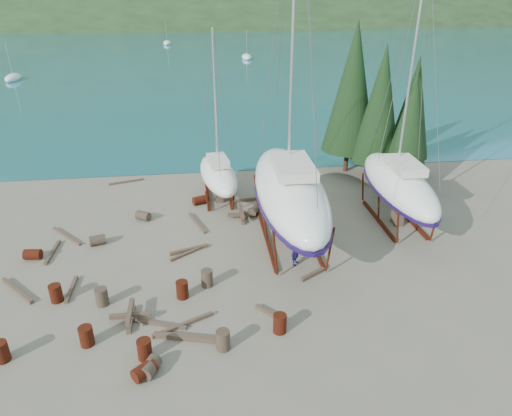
{
  "coord_description": "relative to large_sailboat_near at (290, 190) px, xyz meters",
  "views": [
    {
      "loc": [
        -0.51,
        -19.49,
        13.34
      ],
      "look_at": [
        2.31,
        3.0,
        2.42
      ],
      "focal_mm": 32.0,
      "sensor_mm": 36.0,
      "label": 1
    }
  ],
  "objects": [
    {
      "name": "ground",
      "position": [
        -4.28,
        -3.48,
        -3.16
      ],
      "size": [
        600.0,
        600.0,
        0.0
      ],
      "primitive_type": "plane",
      "color": "#696453",
      "rests_on": "ground"
    },
    {
      "name": "drum_16",
      "position": [
        -9.75,
        -4.94,
        -2.72
      ],
      "size": [
        0.58,
        0.58,
        0.88
      ],
      "primitive_type": "cylinder",
      "color": "#2D2823",
      "rests_on": "ground"
    },
    {
      "name": "timber_14",
      "position": [
        -14.07,
        -3.42,
        -3.07
      ],
      "size": [
        2.16,
        2.29,
        0.18
      ],
      "primitive_type": "cube",
      "rotation": [
        0.0,
        0.0,
        0.75
      ],
      "color": "brown",
      "rests_on": "ground"
    },
    {
      "name": "timber_0",
      "position": [
        -10.6,
        10.16,
        -3.09
      ],
      "size": [
        2.54,
        0.88,
        0.14
      ],
      "primitive_type": "cube",
      "rotation": [
        0.0,
        0.0,
        1.86
      ],
      "color": "brown",
      "rests_on": "ground"
    },
    {
      "name": "timber_15",
      "position": [
        -13.02,
        1.93,
        -3.09
      ],
      "size": [
        2.14,
        2.39,
        0.15
      ],
      "primitive_type": "cube",
      "rotation": [
        0.0,
        0.0,
        0.73
      ],
      "color": "brown",
      "rests_on": "ground"
    },
    {
      "name": "far_house_right",
      "position": [
        25.72,
        186.52,
        -0.24
      ],
      "size": [
        6.6,
        5.6,
        5.6
      ],
      "color": "beige",
      "rests_on": "ground"
    },
    {
      "name": "cypress_far_right",
      "position": [
        11.22,
        9.52,
        2.05
      ],
      "size": [
        3.24,
        3.24,
        9.0
      ],
      "color": "black",
      "rests_on": "ground"
    },
    {
      "name": "drum_7",
      "position": [
        -1.86,
        -7.82,
        -2.72
      ],
      "size": [
        0.58,
        0.58,
        0.88
      ],
      "primitive_type": "cylinder",
      "color": "#561F0E",
      "rests_on": "ground"
    },
    {
      "name": "drum_8",
      "position": [
        -11.94,
        -4.4,
        -2.72
      ],
      "size": [
        0.58,
        0.58,
        0.88
      ],
      "primitive_type": "cylinder",
      "color": "#561F0E",
      "rests_on": "ground"
    },
    {
      "name": "timber_5",
      "position": [
        -5.99,
        -6.95,
        -3.08
      ],
      "size": [
        2.68,
        1.4,
        0.16
      ],
      "primitive_type": "cube",
      "rotation": [
        0.0,
        0.0,
        2.02
      ],
      "color": "brown",
      "rests_on": "ground"
    },
    {
      "name": "small_sailboat_shore",
      "position": [
        -3.74,
        6.3,
        -1.31
      ],
      "size": [
        3.2,
        7.27,
        11.23
      ],
      "rotation": [
        0.0,
        0.0,
        0.15
      ],
      "color": "white",
      "rests_on": "ground"
    },
    {
      "name": "bay_water",
      "position": [
        -4.28,
        311.52,
        -3.16
      ],
      "size": [
        700.0,
        700.0,
        0.0
      ],
      "primitive_type": "plane",
      "color": "#166272",
      "rests_on": "ground"
    },
    {
      "name": "timber_11",
      "position": [
        -5.86,
        -0.93,
        -3.09
      ],
      "size": [
        1.94,
        1.42,
        0.15
      ],
      "primitive_type": "cube",
      "rotation": [
        0.0,
        0.0,
        2.18
      ],
      "color": "brown",
      "rests_on": "ground"
    },
    {
      "name": "worker",
      "position": [
        -0.1,
        -2.64,
        -2.27
      ],
      "size": [
        0.69,
        0.77,
        1.78
      ],
      "primitive_type": "imported",
      "rotation": [
        0.0,
        0.0,
        1.06
      ],
      "color": "#17114E",
      "rests_on": "ground"
    },
    {
      "name": "drum_10",
      "position": [
        -6.05,
        -4.85,
        -2.72
      ],
      "size": [
        0.58,
        0.58,
        0.88
      ],
      "primitive_type": "cylinder",
      "color": "#561F0E",
      "rests_on": "ground"
    },
    {
      "name": "timber_7",
      "position": [
        -2.08,
        -6.7,
        -3.08
      ],
      "size": [
        1.26,
        1.41,
        0.17
      ],
      "primitive_type": "cube",
      "rotation": [
        0.0,
        0.0,
        0.72
      ],
      "color": "brown",
      "rests_on": "ground"
    },
    {
      "name": "drum_3",
      "position": [
        -7.46,
        -8.68,
        -2.72
      ],
      "size": [
        0.58,
        0.58,
        0.88
      ],
      "primitive_type": "cylinder",
      "color": "#561F0E",
      "rests_on": "ground"
    },
    {
      "name": "large_sailboat_far",
      "position": [
        7.13,
        1.56,
        -0.61
      ],
      "size": [
        3.12,
        9.93,
        15.61
      ],
      "rotation": [
        0.0,
        0.0,
        -0.03
      ],
      "color": "white",
      "rests_on": "ground"
    },
    {
      "name": "timber_pile_fore",
      "position": [
        -8.31,
        -6.31,
        -2.86
      ],
      "size": [
        1.8,
        1.8,
        0.6
      ],
      "color": "brown",
      "rests_on": "ground"
    },
    {
      "name": "drum_17",
      "position": [
        -4.33,
        -8.54,
        -2.72
      ],
      "size": [
        0.58,
        0.58,
        0.88
      ],
      "primitive_type": "cylinder",
      "color": "#2D2823",
      "rests_on": "ground"
    },
    {
      "name": "timber_8",
      "position": [
        -5.77,
        -0.59,
        -3.07
      ],
      "size": [
        2.18,
        0.9,
        0.19
      ],
      "primitive_type": "cube",
      "rotation": [
        0.0,
        0.0,
        1.9
      ],
      "color": "brown",
      "rests_on": "ground"
    },
    {
      "name": "drum_15",
      "position": [
        -11.01,
        0.81,
        -2.87
      ],
      "size": [
        1.01,
        0.81,
        0.58
      ],
      "primitive_type": "cylinder",
      "rotation": [
        1.57,
        0.0,
        1.86
      ],
      "color": "#2D2823",
      "rests_on": "ground"
    },
    {
      "name": "cypress_near_right",
      "position": [
        8.22,
        8.52,
        2.63
      ],
      "size": [
        3.6,
        3.6,
        10.0
      ],
      "color": "black",
      "rests_on": "ground"
    },
    {
      "name": "timber_pile_aft",
      "position": [
        -2.44,
        3.07,
        -2.86
      ],
      "size": [
        1.8,
        1.8,
        0.6
      ],
      "color": "brown",
      "rests_on": "ground"
    },
    {
      "name": "drum_5",
      "position": [
        -4.86,
        -4.03,
        -2.72
      ],
      "size": [
        0.58,
        0.58,
        0.88
      ],
      "primitive_type": "cylinder",
      "color": "#2D2823",
      "rests_on": "ground"
    },
    {
      "name": "timber_17",
      "position": [
        -13.34,
        0.1,
        -3.08
      ],
      "size": [
        0.26,
        2.5,
        0.16
      ],
      "primitive_type": "cube",
      "rotation": [
        0.0,
        0.0,
        3.1
      ],
      "color": "brown",
      "rests_on": "ground"
    },
    {
      "name": "drum_9",
      "position": [
        -8.7,
        3.66,
        -2.87
      ],
      "size": [
        1.05,
        0.95,
        0.58
      ],
      "primitive_type": "cylinder",
      "rotation": [
        1.57,
        0.0,
        1.02
      ],
      "color": "#2D2823",
      "rests_on": "ground"
    },
    {
      "name": "drum_2",
      "position": [
        -14.22,
        -0.37,
        -2.87
      ],
      "size": [
        0.94,
        0.67,
        0.58
      ],
      "primitive_type": "cylinder",
      "rotation": [
        1.57,
        0.0,
        1.46
      ],
      "color": "#561F0E",
      "rests_on": "ground"
    },
    {
      "name": "timber_12",
      "position": [
        -11.47,
        -3.64,
        -3.08
      ],
      "size": [
        0.17,
        2.12,
        0.17
      ],
      "primitive_type": "cube",
      "rotation": [
        0.0,
        0.0,
        3.14
      ],
      "color": "brown",
      "rests_on": "ground"
    },
    {
      "name": "far_house_center",
      "position": [
        -24.28,
        186.52,
        -0.24
      ],
      "size": [
        6.6,
        5.6,
        5.6
      ],
      "color": "beige",
      "rests_on": "ground"
    },
    {
      "name": "cypress_mid_right",
      "position": [
        9.72,
        6.52,
        1.75
      ],
      "size": [
        3.06,
        3.06,
        8.5
      ],
      "color": "black",
      "rests_on": "ground"
    },
    {
      "name": "drum_4",
      "position": [
        -5.1,
        5.6,
        -2.87
      ],
      "size": [
        1.03,
        0.85,
        0.58
      ],
      "primitive_type": "cylinder",
      "rotation": [
        1.57,
        0.0,
        1.93
      ],
      "color": "#561F0E",
      "rests_on": "ground"
    },
    {
      "name": "drum_12",
      "position": [
        -7.39,
        -9.68,
        -2.87
      ],
      "size": [
        1.05,
        1.01,
        0.58
      ],
      "primitive_type": "cylinder",
      "rotation": [
        1.57,
        0.0,
        2.27
      ],
      "color": "#561F0E",
      "rests_on": "ground"
    },
    {
      "name": "drum_11",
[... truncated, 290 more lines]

